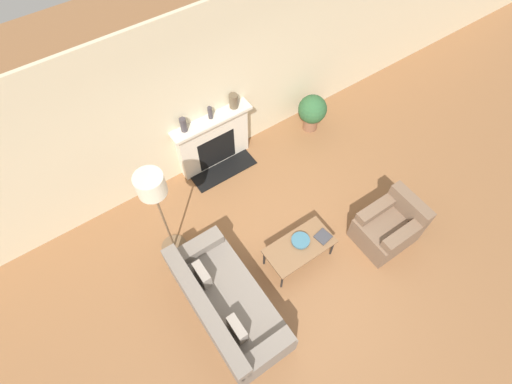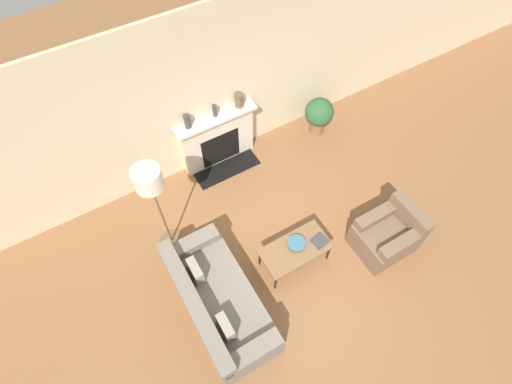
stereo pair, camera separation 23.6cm
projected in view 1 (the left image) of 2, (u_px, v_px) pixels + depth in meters
name	position (u px, v px, depth m)	size (l,w,h in m)	color
ground_plane	(301.00, 274.00, 6.01)	(18.00, 18.00, 0.00)	brown
wall_back	(200.00, 97.00, 6.03)	(18.00, 0.06, 2.90)	beige
fireplace	(214.00, 142.00, 6.76)	(1.40, 0.59, 1.08)	beige
couch	(226.00, 304.00, 5.44)	(0.89, 1.93, 0.80)	slate
armchair_near	(389.00, 226.00, 6.10)	(0.87, 0.72, 0.81)	brown
coffee_table	(300.00, 247.00, 5.81)	(1.02, 0.52, 0.44)	brown
bowl	(301.00, 240.00, 5.79)	(0.27, 0.27, 0.06)	#38667A
book	(323.00, 237.00, 5.85)	(0.24, 0.23, 0.02)	#38383D
floor_lamp	(154.00, 193.00, 4.98)	(0.39, 0.39, 1.87)	brown
mantel_vase_left	(183.00, 125.00, 6.06)	(0.10, 0.10, 0.25)	#3D383D
mantel_vase_center_left	(210.00, 113.00, 6.22)	(0.07, 0.07, 0.22)	#3D383D
mantel_vase_center_right	(234.00, 101.00, 6.34)	(0.14, 0.14, 0.25)	brown
potted_plant	(312.00, 111.00, 7.28)	(0.53, 0.53, 0.74)	brown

